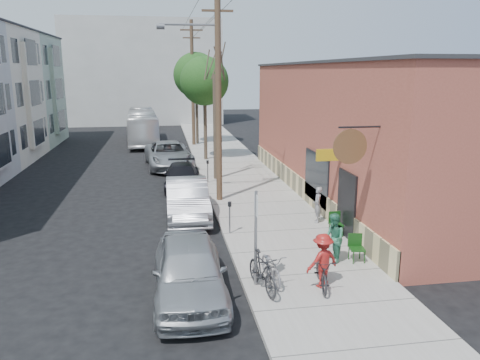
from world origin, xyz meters
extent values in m
plane|color=black|center=(0.00, 0.00, 0.00)|extent=(120.00, 120.00, 0.00)
cube|color=#9D9991|center=(4.25, 11.00, 0.07)|extent=(4.50, 58.00, 0.15)
cube|color=#9F4B3B|center=(9.00, 5.00, 3.25)|extent=(5.00, 20.00, 6.50)
cube|color=#2B2B2D|center=(9.00, 5.00, 6.55)|extent=(5.20, 20.20, 0.12)
cube|color=#DBC589|center=(6.48, 5.00, 0.55)|extent=(0.10, 20.00, 1.10)
cube|color=black|center=(6.47, -1.00, 1.30)|extent=(0.10, 1.60, 2.60)
cube|color=black|center=(6.47, 2.50, 1.60)|extent=(0.08, 3.00, 2.20)
cylinder|color=brown|center=(5.55, -3.20, 3.90)|extent=(1.10, 0.06, 1.10)
cube|color=gold|center=(6.00, -0.20, 3.10)|extent=(1.00, 0.08, 0.45)
cube|color=beige|center=(-9.25, 18.00, 4.50)|extent=(1.10, 3.20, 7.00)
cube|color=#9AAB91|center=(-12.00, 26.00, 4.50)|extent=(6.00, 8.00, 9.00)
cube|color=#9AAB91|center=(-9.25, 26.00, 4.50)|extent=(1.10, 3.20, 7.00)
cube|color=#B7B6B1|center=(-2.00, 42.00, 6.00)|extent=(18.00, 8.00, 12.00)
cube|color=slate|center=(2.35, -4.46, 1.55)|extent=(0.07, 0.07, 2.80)
cube|color=silver|center=(2.35, -4.46, 2.55)|extent=(0.02, 0.45, 0.60)
cylinder|color=slate|center=(2.25, 0.01, 0.70)|extent=(0.06, 0.06, 1.10)
cylinder|color=black|center=(2.25, 0.01, 1.30)|extent=(0.14, 0.14, 0.18)
cylinder|color=slate|center=(2.25, 8.45, 0.70)|extent=(0.06, 0.06, 1.10)
cylinder|color=black|center=(2.25, 8.45, 1.30)|extent=(0.14, 0.14, 0.18)
cylinder|color=#503A28|center=(2.45, 4.83, 5.15)|extent=(0.28, 0.28, 10.00)
cube|color=#503A28|center=(2.45, 4.83, 8.75)|extent=(1.40, 0.10, 0.10)
cylinder|color=slate|center=(-0.05, 4.83, 8.05)|extent=(0.35, 0.24, 0.24)
cylinder|color=#503A28|center=(2.45, 22.36, 5.15)|extent=(0.28, 0.28, 10.00)
cube|color=#503A28|center=(2.45, 22.36, 9.35)|extent=(1.80, 0.12, 0.12)
cube|color=#503A28|center=(2.45, 22.36, 8.75)|extent=(1.40, 0.10, 0.10)
cylinder|color=#44392C|center=(2.80, 9.37, 3.08)|extent=(0.24, 0.24, 5.87)
cylinder|color=#44392C|center=(2.80, 15.50, 2.67)|extent=(0.24, 0.24, 5.05)
sphere|color=#23501C|center=(2.80, 15.50, 5.51)|extent=(3.30, 3.30, 3.30)
cylinder|color=#44392C|center=(2.80, 23.06, 2.82)|extent=(0.24, 0.24, 5.35)
sphere|color=#23501C|center=(2.80, 23.06, 5.83)|extent=(3.75, 3.75, 3.75)
imported|color=gray|center=(5.96, 0.75, 0.89)|extent=(0.48, 0.61, 1.47)
imported|color=#307959|center=(5.13, -3.28, 0.96)|extent=(0.69, 0.85, 1.62)
imported|color=maroon|center=(4.20, -4.88, 0.94)|extent=(1.16, 0.89, 1.58)
imported|color=black|center=(4.20, -4.88, 0.62)|extent=(0.93, 1.86, 0.93)
imported|color=black|center=(2.46, -4.85, 0.70)|extent=(0.87, 1.91, 1.11)
imported|color=slate|center=(2.85, -4.29, 0.61)|extent=(0.73, 1.77, 0.91)
imported|color=#A4A8AC|center=(0.45, -4.69, 0.82)|extent=(1.98, 4.85, 1.65)
imported|color=#AFB0B7|center=(0.80, 2.71, 0.82)|extent=(1.75, 4.98, 1.64)
imported|color=black|center=(0.80, 7.93, 0.65)|extent=(2.01, 4.54, 1.30)
imported|color=#999CA0|center=(0.21, 13.69, 0.84)|extent=(3.35, 6.29, 1.68)
imported|color=white|center=(-1.85, 24.91, 1.44)|extent=(2.98, 10.47, 2.88)
camera|label=1|loc=(-0.14, -16.69, 6.17)|focal=35.00mm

